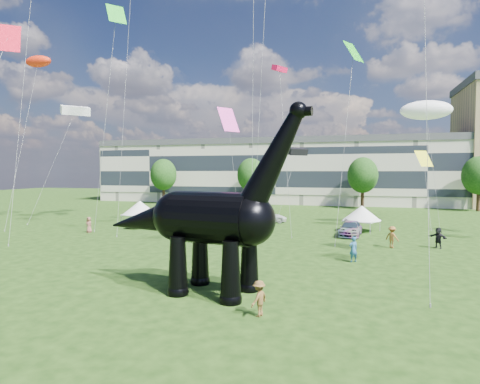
# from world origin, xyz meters

# --- Properties ---
(ground) EXTENTS (220.00, 220.00, 0.00)m
(ground) POSITION_xyz_m (0.00, 0.00, 0.00)
(ground) COLOR #16330C
(ground) RESTS_ON ground
(terrace_row) EXTENTS (78.00, 11.00, 12.00)m
(terrace_row) POSITION_xyz_m (-8.00, 62.00, 6.00)
(terrace_row) COLOR beige
(terrace_row) RESTS_ON ground
(tree_far_left) EXTENTS (5.20, 5.20, 9.44)m
(tree_far_left) POSITION_xyz_m (-30.00, 53.00, 6.29)
(tree_far_left) COLOR #382314
(tree_far_left) RESTS_ON ground
(tree_mid_left) EXTENTS (5.20, 5.20, 9.44)m
(tree_mid_left) POSITION_xyz_m (-12.00, 53.00, 6.29)
(tree_mid_left) COLOR #382314
(tree_mid_left) RESTS_ON ground
(tree_mid_right) EXTENTS (5.20, 5.20, 9.44)m
(tree_mid_right) POSITION_xyz_m (8.00, 53.00, 6.29)
(tree_mid_right) COLOR #382314
(tree_mid_right) RESTS_ON ground
(tree_far_right) EXTENTS (5.20, 5.20, 9.44)m
(tree_far_right) POSITION_xyz_m (26.00, 53.00, 6.29)
(tree_far_right) COLOR #382314
(tree_far_right) RESTS_ON ground
(dinosaur_sculpture) EXTENTS (12.52, 4.23, 10.19)m
(dinosaur_sculpture) POSITION_xyz_m (-1.36, 0.30, 3.85)
(dinosaur_sculpture) COLOR black
(dinosaur_sculpture) RESTS_ON ground
(car_silver) EXTENTS (1.96, 4.59, 1.55)m
(car_silver) POSITION_xyz_m (-17.48, 21.73, 0.77)
(car_silver) COLOR silver
(car_silver) RESTS_ON ground
(car_grey) EXTENTS (5.02, 3.77, 1.58)m
(car_grey) POSITION_xyz_m (-7.06, 19.64, 0.79)
(car_grey) COLOR gray
(car_grey) RESTS_ON ground
(car_white) EXTENTS (5.48, 3.85, 1.39)m
(car_white) POSITION_xyz_m (-4.08, 29.77, 0.69)
(car_white) COLOR white
(car_white) RESTS_ON ground
(car_dark) EXTENTS (2.53, 5.15, 1.44)m
(car_dark) POSITION_xyz_m (6.13, 21.77, 0.72)
(car_dark) COLOR #595960
(car_dark) RESTS_ON ground
(gazebo_near) EXTENTS (5.22, 5.22, 2.79)m
(gazebo_near) POSITION_xyz_m (7.28, 25.24, 1.96)
(gazebo_near) COLOR white
(gazebo_near) RESTS_ON ground
(gazebo_left) EXTENTS (4.87, 4.87, 2.87)m
(gazebo_left) POSITION_xyz_m (-18.78, 23.97, 2.02)
(gazebo_left) COLOR white
(gazebo_left) RESTS_ON ground
(visitors) EXTENTS (45.59, 37.05, 1.89)m
(visitors) POSITION_xyz_m (3.58, 16.89, 0.88)
(visitors) COLOR #975B4B
(visitors) RESTS_ON ground
(kites) EXTENTS (64.48, 43.90, 26.07)m
(kites) POSITION_xyz_m (0.87, 27.26, 15.91)
(kites) COLOR red
(kites) RESTS_ON ground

